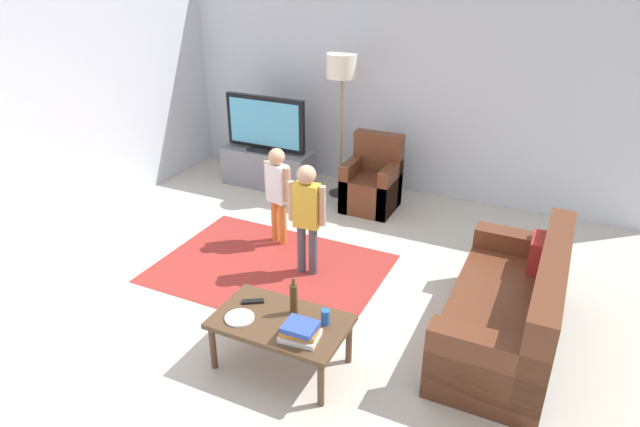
{
  "coord_description": "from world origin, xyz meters",
  "views": [
    {
      "loc": [
        2.01,
        -3.62,
        2.92
      ],
      "look_at": [
        0.0,
        0.6,
        0.65
      ],
      "focal_mm": 31.18,
      "sensor_mm": 36.0,
      "label": 1
    }
  ],
  "objects_px": {
    "couch": "(514,313)",
    "plate": "(240,318)",
    "armchair": "(373,184)",
    "tv_remote": "(253,301)",
    "floor_lamp": "(342,74)",
    "soda_can": "(325,317)",
    "tv_stand": "(268,168)",
    "child_near_tv": "(278,187)",
    "child_center": "(307,210)",
    "book_stack": "(300,331)",
    "coffee_table": "(281,325)",
    "bottle": "(294,299)",
    "tv": "(265,124)"
  },
  "relations": [
    {
      "from": "couch",
      "to": "plate",
      "type": "xyz_separation_m",
      "value": [
        -1.82,
        -1.14,
        0.14
      ]
    },
    {
      "from": "armchair",
      "to": "tv_remote",
      "type": "relative_size",
      "value": 5.29
    },
    {
      "from": "floor_lamp",
      "to": "soda_can",
      "type": "relative_size",
      "value": 14.83
    },
    {
      "from": "tv_stand",
      "to": "armchair",
      "type": "bearing_deg",
      "value": -1.52
    },
    {
      "from": "couch",
      "to": "child_near_tv",
      "type": "distance_m",
      "value": 2.63
    },
    {
      "from": "armchair",
      "to": "child_near_tv",
      "type": "bearing_deg",
      "value": -114.83
    },
    {
      "from": "armchair",
      "to": "child_center",
      "type": "relative_size",
      "value": 0.8
    },
    {
      "from": "tv_stand",
      "to": "book_stack",
      "type": "bearing_deg",
      "value": -56.18
    },
    {
      "from": "couch",
      "to": "tv_remote",
      "type": "xyz_separation_m",
      "value": [
        -1.84,
        -0.92,
        0.14
      ]
    },
    {
      "from": "armchair",
      "to": "soda_can",
      "type": "height_order",
      "value": "armchair"
    },
    {
      "from": "soda_can",
      "to": "plate",
      "type": "xyz_separation_m",
      "value": [
        -0.6,
        -0.22,
        -0.05
      ]
    },
    {
      "from": "couch",
      "to": "plate",
      "type": "relative_size",
      "value": 8.18
    },
    {
      "from": "coffee_table",
      "to": "floor_lamp",
      "type": "bearing_deg",
      "value": 105.89
    },
    {
      "from": "floor_lamp",
      "to": "coffee_table",
      "type": "xyz_separation_m",
      "value": [
        0.9,
        -3.17,
        -1.17
      ]
    },
    {
      "from": "floor_lamp",
      "to": "coffee_table",
      "type": "relative_size",
      "value": 1.78
    },
    {
      "from": "couch",
      "to": "coffee_table",
      "type": "bearing_deg",
      "value": -146.43
    },
    {
      "from": "tv_stand",
      "to": "plate",
      "type": "xyz_separation_m",
      "value": [
        1.6,
        -3.14,
        0.18
      ]
    },
    {
      "from": "child_center",
      "to": "soda_can",
      "type": "distance_m",
      "value": 1.41
    },
    {
      "from": "armchair",
      "to": "floor_lamp",
      "type": "height_order",
      "value": "floor_lamp"
    },
    {
      "from": "floor_lamp",
      "to": "child_center",
      "type": "relative_size",
      "value": 1.58
    },
    {
      "from": "child_center",
      "to": "soda_can",
      "type": "height_order",
      "value": "child_center"
    },
    {
      "from": "bottle",
      "to": "tv_stand",
      "type": "bearing_deg",
      "value": 123.62
    },
    {
      "from": "tv",
      "to": "child_center",
      "type": "relative_size",
      "value": 0.98
    },
    {
      "from": "couch",
      "to": "tv_stand",
      "type": "bearing_deg",
      "value": 149.67
    },
    {
      "from": "book_stack",
      "to": "tv_remote",
      "type": "bearing_deg",
      "value": 156.79
    },
    {
      "from": "tv_stand",
      "to": "tv_remote",
      "type": "relative_size",
      "value": 7.06
    },
    {
      "from": "couch",
      "to": "bottle",
      "type": "distance_m",
      "value": 1.76
    },
    {
      "from": "coffee_table",
      "to": "plate",
      "type": "distance_m",
      "value": 0.31
    },
    {
      "from": "child_center",
      "to": "bottle",
      "type": "height_order",
      "value": "child_center"
    },
    {
      "from": "tv",
      "to": "soda_can",
      "type": "distance_m",
      "value": 3.66
    },
    {
      "from": "child_center",
      "to": "soda_can",
      "type": "xyz_separation_m",
      "value": [
        0.74,
        -1.18,
        -0.2
      ]
    },
    {
      "from": "tv_stand",
      "to": "child_center",
      "type": "bearing_deg",
      "value": -50.06
    },
    {
      "from": "tv_stand",
      "to": "child_near_tv",
      "type": "bearing_deg",
      "value": -55.56
    },
    {
      "from": "couch",
      "to": "bottle",
      "type": "bearing_deg",
      "value": -148.81
    },
    {
      "from": "floor_lamp",
      "to": "coffee_table",
      "type": "distance_m",
      "value": 3.5
    },
    {
      "from": "soda_can",
      "to": "tv",
      "type": "bearing_deg",
      "value": 127.18
    },
    {
      "from": "armchair",
      "to": "soda_can",
      "type": "distance_m",
      "value": 2.97
    },
    {
      "from": "plate",
      "to": "tv",
      "type": "bearing_deg",
      "value": 117.14
    },
    {
      "from": "tv_stand",
      "to": "tv",
      "type": "relative_size",
      "value": 1.09
    },
    {
      "from": "tv",
      "to": "bottle",
      "type": "xyz_separation_m",
      "value": [
        1.93,
        -2.88,
        -0.3
      ]
    },
    {
      "from": "soda_can",
      "to": "couch",
      "type": "bearing_deg",
      "value": 37.08
    },
    {
      "from": "floor_lamp",
      "to": "book_stack",
      "type": "height_order",
      "value": "floor_lamp"
    },
    {
      "from": "coffee_table",
      "to": "couch",
      "type": "bearing_deg",
      "value": 33.57
    },
    {
      "from": "tv",
      "to": "tv_remote",
      "type": "bearing_deg",
      "value": -61.43
    },
    {
      "from": "armchair",
      "to": "tv_remote",
      "type": "xyz_separation_m",
      "value": [
        0.09,
        -2.88,
        0.13
      ]
    },
    {
      "from": "armchair",
      "to": "floor_lamp",
      "type": "relative_size",
      "value": 0.51
    },
    {
      "from": "tv",
      "to": "plate",
      "type": "distance_m",
      "value": 3.53
    },
    {
      "from": "child_center",
      "to": "plate",
      "type": "height_order",
      "value": "child_center"
    },
    {
      "from": "tv_remote",
      "to": "plate",
      "type": "distance_m",
      "value": 0.22
    },
    {
      "from": "couch",
      "to": "soda_can",
      "type": "distance_m",
      "value": 1.54
    }
  ]
}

